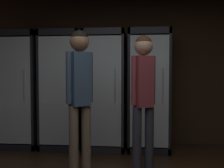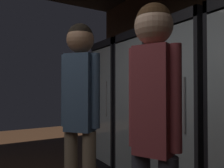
{
  "view_description": "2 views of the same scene",
  "coord_description": "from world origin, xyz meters",
  "px_view_note": "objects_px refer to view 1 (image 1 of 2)",
  "views": [
    {
      "loc": [
        0.01,
        -1.6,
        1.25
      ],
      "look_at": [
        -0.37,
        2.37,
        1.07
      ],
      "focal_mm": 41.7,
      "sensor_mm": 36.0,
      "label": 1
    },
    {
      "loc": [
        1.08,
        0.71,
        1.2
      ],
      "look_at": [
        -1.65,
        2.34,
        1.27
      ],
      "focal_mm": 36.28,
      "sensor_mm": 36.0,
      "label": 2
    }
  ],
  "objects_px": {
    "cooler_right": "(148,91)",
    "shopper_far": "(80,86)",
    "cooler_far_left": "(23,90)",
    "cooler_center": "(105,91)",
    "shopper_near": "(143,89)",
    "cooler_left": "(64,90)"
  },
  "relations": [
    {
      "from": "cooler_center",
      "to": "shopper_near",
      "type": "distance_m",
      "value": 1.26
    },
    {
      "from": "cooler_right",
      "to": "cooler_left",
      "type": "bearing_deg",
      "value": 179.99
    },
    {
      "from": "shopper_far",
      "to": "cooler_center",
      "type": "bearing_deg",
      "value": 82.83
    },
    {
      "from": "shopper_near",
      "to": "cooler_left",
      "type": "bearing_deg",
      "value": 139.89
    },
    {
      "from": "cooler_right",
      "to": "shopper_far",
      "type": "relative_size",
      "value": 1.1
    },
    {
      "from": "cooler_center",
      "to": "cooler_right",
      "type": "xyz_separation_m",
      "value": [
        0.71,
        -0.0,
        0.0
      ]
    },
    {
      "from": "cooler_center",
      "to": "shopper_near",
      "type": "xyz_separation_m",
      "value": [
        0.6,
        -1.11,
        0.11
      ]
    },
    {
      "from": "cooler_far_left",
      "to": "shopper_far",
      "type": "height_order",
      "value": "cooler_far_left"
    },
    {
      "from": "cooler_far_left",
      "to": "cooler_left",
      "type": "bearing_deg",
      "value": 0.01
    },
    {
      "from": "cooler_left",
      "to": "shopper_near",
      "type": "relative_size",
      "value": 1.13
    },
    {
      "from": "cooler_center",
      "to": "shopper_near",
      "type": "bearing_deg",
      "value": -61.4
    },
    {
      "from": "cooler_far_left",
      "to": "cooler_center",
      "type": "bearing_deg",
      "value": 0.03
    },
    {
      "from": "cooler_right",
      "to": "shopper_near",
      "type": "xyz_separation_m",
      "value": [
        -0.11,
        -1.1,
        0.1
      ]
    },
    {
      "from": "cooler_right",
      "to": "shopper_far",
      "type": "bearing_deg",
      "value": -124.87
    },
    {
      "from": "cooler_center",
      "to": "cooler_left",
      "type": "bearing_deg",
      "value": -179.95
    },
    {
      "from": "cooler_far_left",
      "to": "cooler_right",
      "type": "relative_size",
      "value": 1.0
    },
    {
      "from": "cooler_left",
      "to": "cooler_center",
      "type": "distance_m",
      "value": 0.71
    },
    {
      "from": "cooler_far_left",
      "to": "cooler_left",
      "type": "xyz_separation_m",
      "value": [
        0.71,
        0.0,
        0.0
      ]
    },
    {
      "from": "cooler_center",
      "to": "shopper_far",
      "type": "bearing_deg",
      "value": -97.17
    },
    {
      "from": "cooler_far_left",
      "to": "cooler_right",
      "type": "xyz_separation_m",
      "value": [
        2.13,
        -0.0,
        0.0
      ]
    },
    {
      "from": "cooler_left",
      "to": "cooler_center",
      "type": "relative_size",
      "value": 1.0
    },
    {
      "from": "cooler_far_left",
      "to": "cooler_center",
      "type": "height_order",
      "value": "same"
    }
  ]
}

